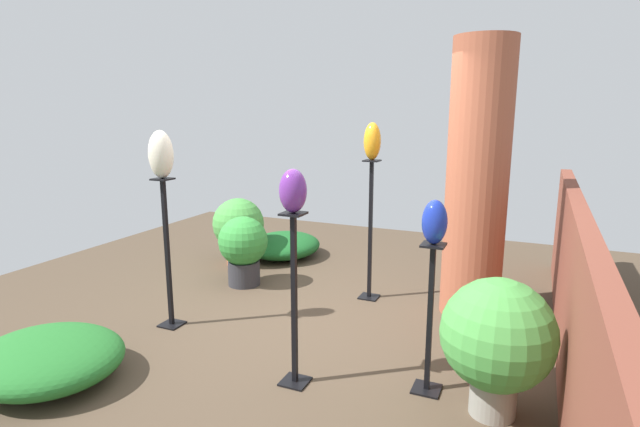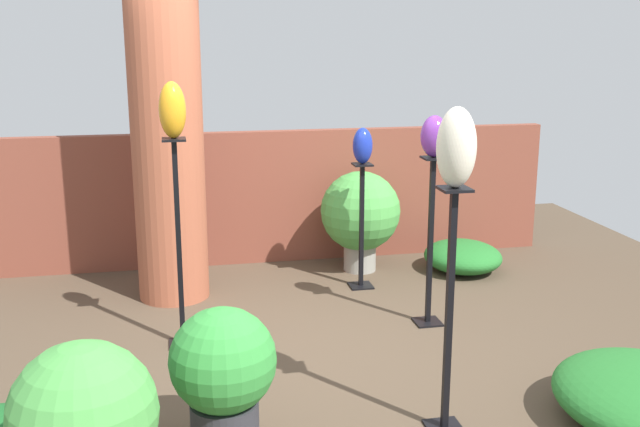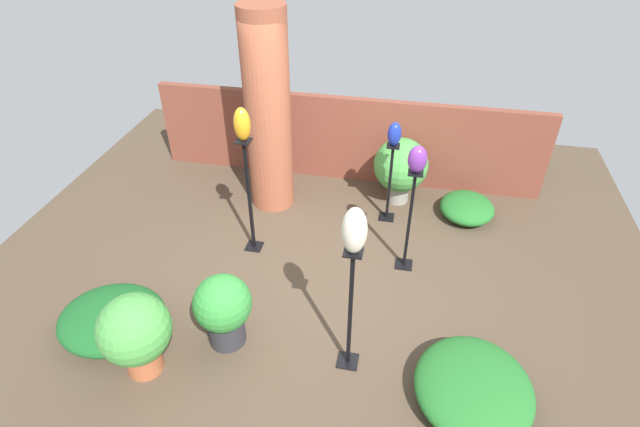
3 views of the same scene
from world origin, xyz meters
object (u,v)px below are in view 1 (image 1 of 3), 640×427
pedestal_amber (370,236)px  art_vase_cobalt (435,222)px  brick_pillar (477,181)px  potted_plant_near_pillar (243,247)px  potted_plant_back_center (238,226)px  art_vase_violet (293,191)px  art_vase_ivory (161,154)px  art_vase_amber (372,141)px  pedestal_cobalt (430,326)px  pedestal_ivory (168,259)px  pedestal_violet (294,307)px  potted_plant_front_right (497,338)px

pedestal_amber → art_vase_cobalt: pedestal_amber is taller
brick_pillar → art_vase_cobalt: (1.61, -0.08, -0.07)m
brick_pillar → potted_plant_near_pillar: size_ratio=3.29×
brick_pillar → potted_plant_back_center: brick_pillar is taller
art_vase_cobalt → art_vase_violet: (0.29, -0.92, 0.20)m
art_vase_ivory → potted_plant_back_center: (-1.88, -0.46, -1.10)m
art_vase_amber → art_vase_ivory: 2.06m
pedestal_cobalt → art_vase_ivory: (-0.14, -2.44, 1.11)m
pedestal_ivory → art_vase_violet: art_vase_violet is taller
pedestal_amber → pedestal_violet: bearing=1.1°
potted_plant_near_pillar → potted_plant_front_right: bearing=62.7°
pedestal_ivory → potted_plant_back_center: size_ratio=1.60×
art_vase_amber → potted_plant_front_right: art_vase_amber is taller
art_vase_violet → pedestal_cobalt: bearing=107.7°
potted_plant_back_center → pedestal_ivory: bearing=13.7°
brick_pillar → pedestal_ivory: (1.47, -2.53, -0.68)m
art_vase_amber → art_vase_ivory: size_ratio=0.90×
art_vase_amber → art_vase_cobalt: art_vase_amber is taller
pedestal_ivory → art_vase_violet: (0.44, 1.52, 0.80)m
art_vase_amber → potted_plant_near_pillar: 1.92m
pedestal_amber → art_vase_cobalt: 1.92m
art_vase_cobalt → pedestal_cobalt: bearing=180.0°
potted_plant_near_pillar → potted_plant_back_center: potted_plant_back_center is taller
pedestal_amber → potted_plant_near_pillar: bearing=-82.6°
brick_pillar → pedestal_violet: bearing=-27.8°
brick_pillar → art_vase_amber: 1.10m
art_vase_violet → potted_plant_front_right: (-0.19, 1.38, -0.90)m
art_vase_cobalt → potted_plant_near_pillar: art_vase_cobalt is taller
pedestal_cobalt → pedestal_violet: 0.97m
art_vase_violet → brick_pillar: bearing=152.2°
pedestal_amber → art_vase_amber: size_ratio=3.93×
pedestal_cobalt → potted_plant_front_right: (0.11, 0.46, 0.05)m
potted_plant_near_pillar → art_vase_violet: bearing=41.8°
art_vase_ivory → potted_plant_front_right: art_vase_ivory is taller
pedestal_cobalt → pedestal_violet: bearing=-72.3°
potted_plant_near_pillar → potted_plant_back_center: bearing=-143.4°
brick_pillar → pedestal_amber: 1.22m
brick_pillar → potted_plant_front_right: size_ratio=2.82×
art_vase_ivory → potted_plant_front_right: bearing=85.0°
art_vase_cobalt → potted_plant_near_pillar: (-1.38, -2.42, -0.80)m
art_vase_ivory → potted_plant_near_pillar: 1.69m
art_vase_amber → potted_plant_front_right: size_ratio=0.40×
art_vase_ivory → brick_pillar: bearing=120.1°
pedestal_cobalt → art_vase_amber: bearing=-148.6°
pedestal_amber → potted_plant_front_right: bearing=40.2°
pedestal_amber → pedestal_ivory: bearing=-46.3°
pedestal_amber → art_vase_violet: (1.86, 0.04, 0.76)m
art_vase_amber → potted_plant_back_center: size_ratio=0.43×
brick_pillar → pedestal_violet: 2.27m
pedestal_amber → art_vase_ivory: art_vase_ivory is taller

